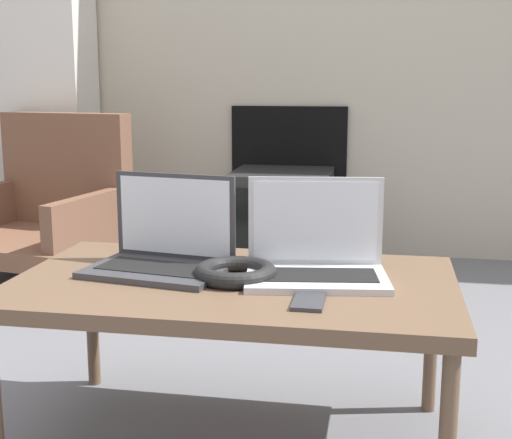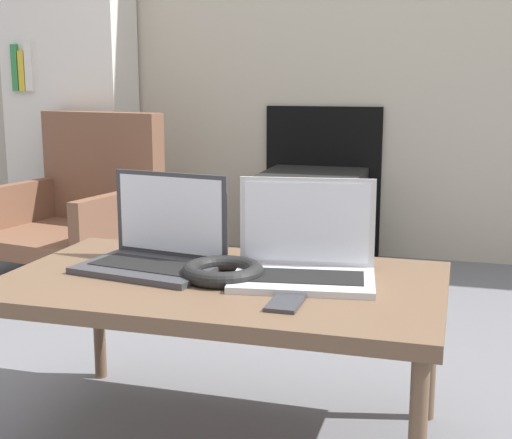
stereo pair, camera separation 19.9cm
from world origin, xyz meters
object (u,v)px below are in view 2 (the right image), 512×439
Objects in this scene: tv at (312,219)px; headphones at (223,271)px; laptop_right at (304,257)px; armchair at (82,203)px; phone at (286,302)px; laptop_left at (157,247)px.

headphones is at bearing -85.22° from tv.
armchair reaches higher than laptop_right.
tv is at bearing 100.01° from phone.
laptop_right is 0.46× the size of armchair.
tv is (-0.15, 1.80, -0.22)m from headphones.
laptop_left is 2.78× the size of phone.
tv is (-0.34, 1.94, -0.20)m from phone.
laptop_right is at bearing -79.00° from tv.
laptop_right is at bearing 18.34° from headphones.
armchair reaches higher than phone.
headphones is 1.50× the size of phone.
phone is (0.39, -0.21, -0.05)m from laptop_left.
laptop_left is at bearing 152.19° from phone.
tv is at bearing 94.78° from headphones.
laptop_left is 1.01× the size of laptop_right.
tv is 0.64× the size of armchair.
laptop_right reaches higher than headphones.
laptop_left is at bearing 172.01° from laptop_right.
armchair reaches higher than tv.
armchair is (-1.06, -0.35, 0.09)m from tv.
phone is at bearing -36.89° from headphones.
laptop_left is 0.44m from phone.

